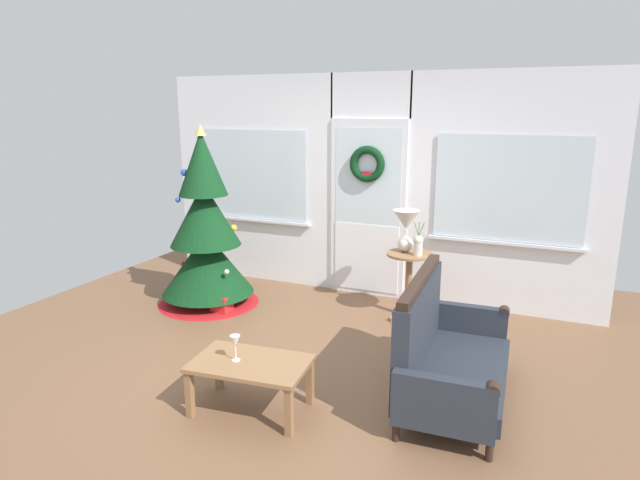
{
  "coord_description": "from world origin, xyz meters",
  "views": [
    {
      "loc": [
        1.96,
        -3.85,
        2.18
      ],
      "look_at": [
        0.05,
        0.55,
        1.0
      ],
      "focal_mm": 30.55,
      "sensor_mm": 36.0,
      "label": 1
    }
  ],
  "objects_px": {
    "christmas_tree": "(206,239)",
    "table_lamp": "(406,225)",
    "wine_glass": "(235,342)",
    "coffee_table": "(251,369)",
    "side_table": "(409,272)",
    "flower_vase": "(418,244)",
    "gift_box": "(222,304)",
    "settee_sofa": "(443,352)"
  },
  "relations": [
    {
      "from": "table_lamp",
      "to": "christmas_tree",
      "type": "bearing_deg",
      "value": -165.78
    },
    {
      "from": "wine_glass",
      "to": "gift_box",
      "type": "relative_size",
      "value": 1.01
    },
    {
      "from": "settee_sofa",
      "to": "table_lamp",
      "type": "distance_m",
      "value": 1.83
    },
    {
      "from": "settee_sofa",
      "to": "gift_box",
      "type": "height_order",
      "value": "settee_sofa"
    },
    {
      "from": "christmas_tree",
      "to": "side_table",
      "type": "xyz_separation_m",
      "value": [
        2.19,
        0.5,
        -0.25
      ]
    },
    {
      "from": "side_table",
      "to": "christmas_tree",
      "type": "bearing_deg",
      "value": -167.14
    },
    {
      "from": "side_table",
      "to": "flower_vase",
      "type": "height_order",
      "value": "flower_vase"
    },
    {
      "from": "coffee_table",
      "to": "gift_box",
      "type": "xyz_separation_m",
      "value": [
        -1.29,
        1.56,
        -0.23
      ]
    },
    {
      "from": "side_table",
      "to": "table_lamp",
      "type": "xyz_separation_m",
      "value": [
        -0.06,
        0.04,
        0.49
      ]
    },
    {
      "from": "table_lamp",
      "to": "wine_glass",
      "type": "relative_size",
      "value": 2.26
    },
    {
      "from": "christmas_tree",
      "to": "table_lamp",
      "type": "bearing_deg",
      "value": 14.22
    },
    {
      "from": "christmas_tree",
      "to": "settee_sofa",
      "type": "relative_size",
      "value": 1.33
    },
    {
      "from": "flower_vase",
      "to": "coffee_table",
      "type": "height_order",
      "value": "flower_vase"
    },
    {
      "from": "wine_glass",
      "to": "settee_sofa",
      "type": "bearing_deg",
      "value": 29.73
    },
    {
      "from": "coffee_table",
      "to": "wine_glass",
      "type": "relative_size",
      "value": 4.56
    },
    {
      "from": "christmas_tree",
      "to": "coffee_table",
      "type": "height_order",
      "value": "christmas_tree"
    },
    {
      "from": "side_table",
      "to": "coffee_table",
      "type": "xyz_separation_m",
      "value": [
        -0.58,
        -2.27,
        -0.16
      ]
    },
    {
      "from": "table_lamp",
      "to": "coffee_table",
      "type": "relative_size",
      "value": 0.5
    },
    {
      "from": "christmas_tree",
      "to": "table_lamp",
      "type": "relative_size",
      "value": 4.54
    },
    {
      "from": "side_table",
      "to": "table_lamp",
      "type": "bearing_deg",
      "value": 146.31
    },
    {
      "from": "settee_sofa",
      "to": "table_lamp",
      "type": "bearing_deg",
      "value": 114.66
    },
    {
      "from": "christmas_tree",
      "to": "side_table",
      "type": "height_order",
      "value": "christmas_tree"
    },
    {
      "from": "coffee_table",
      "to": "wine_glass",
      "type": "height_order",
      "value": "wine_glass"
    },
    {
      "from": "settee_sofa",
      "to": "flower_vase",
      "type": "height_order",
      "value": "flower_vase"
    },
    {
      "from": "flower_vase",
      "to": "wine_glass",
      "type": "relative_size",
      "value": 1.79
    },
    {
      "from": "flower_vase",
      "to": "christmas_tree",
      "type": "bearing_deg",
      "value": -169.13
    },
    {
      "from": "wine_glass",
      "to": "side_table",
      "type": "bearing_deg",
      "value": 73.45
    },
    {
      "from": "side_table",
      "to": "gift_box",
      "type": "xyz_separation_m",
      "value": [
        -1.87,
        -0.71,
        -0.4
      ]
    },
    {
      "from": "wine_glass",
      "to": "flower_vase",
      "type": "bearing_deg",
      "value": 70.72
    },
    {
      "from": "side_table",
      "to": "wine_glass",
      "type": "bearing_deg",
      "value": -106.55
    },
    {
      "from": "settee_sofa",
      "to": "table_lamp",
      "type": "height_order",
      "value": "table_lamp"
    },
    {
      "from": "wine_glass",
      "to": "coffee_table",
      "type": "bearing_deg",
      "value": 15.16
    },
    {
      "from": "flower_vase",
      "to": "wine_glass",
      "type": "bearing_deg",
      "value": -109.28
    },
    {
      "from": "christmas_tree",
      "to": "coffee_table",
      "type": "distance_m",
      "value": 2.43
    },
    {
      "from": "coffee_table",
      "to": "flower_vase",
      "type": "bearing_deg",
      "value": 72.92
    },
    {
      "from": "coffee_table",
      "to": "wine_glass",
      "type": "xyz_separation_m",
      "value": [
        -0.1,
        -0.03,
        0.2
      ]
    },
    {
      "from": "gift_box",
      "to": "coffee_table",
      "type": "bearing_deg",
      "value": -50.42
    },
    {
      "from": "table_lamp",
      "to": "flower_vase",
      "type": "relative_size",
      "value": 1.26
    },
    {
      "from": "christmas_tree",
      "to": "wine_glass",
      "type": "height_order",
      "value": "christmas_tree"
    },
    {
      "from": "coffee_table",
      "to": "gift_box",
      "type": "bearing_deg",
      "value": 129.58
    },
    {
      "from": "table_lamp",
      "to": "gift_box",
      "type": "distance_m",
      "value": 2.15
    },
    {
      "from": "flower_vase",
      "to": "gift_box",
      "type": "distance_m",
      "value": 2.2
    }
  ]
}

